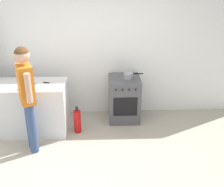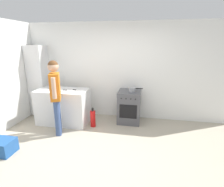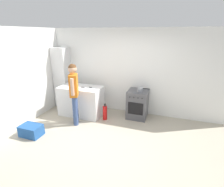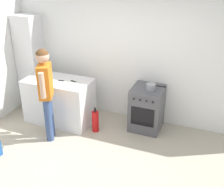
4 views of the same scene
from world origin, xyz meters
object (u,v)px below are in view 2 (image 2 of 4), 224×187
Objects in this scene: knife_paring at (66,90)px; larder_cabinet at (39,81)px; oven_left at (129,106)px; recycling_crate_lower at (0,146)px; knife_bread at (60,92)px; pot at (132,90)px; person at (55,91)px; knife_chef at (77,90)px; fire_extinguisher at (93,118)px.

larder_cabinet is (-1.07, 0.49, 0.09)m from knife_paring.
oven_left is 2.99m from recycling_crate_lower.
larder_cabinet reaches higher than knife_bread.
pot is at bearing -34.46° from oven_left.
person is 1.48m from recycling_crate_lower.
person is at bearing -147.68° from oven_left.
person is (-1.55, -0.98, 0.60)m from oven_left.
knife_chef reaches higher than oven_left.
knife_chef is at bearing -18.56° from larder_cabinet.
pot is (0.07, -0.05, 0.48)m from oven_left.
knife_paring reaches higher than recycling_crate_lower.
fire_extinguisher is 2.01m from recycling_crate_lower.
knife_chef is at bearing 29.96° from knife_bread.
pot reaches higher than recycling_crate_lower.
pot is 0.18× the size of larder_cabinet.
person is 3.28× the size of recycling_crate_lower.
knife_bread reaches higher than oven_left.
oven_left is at bearing 18.74° from knife_bread.
fire_extinguisher is at bearing -151.22° from oven_left.
knife_chef and knife_bread have the same top height.
pot is 1.70× the size of knife_paring.
knife_chef is 1.43m from larder_cabinet.
oven_left is at bearing 39.49° from recycling_crate_lower.
oven_left is 1.63× the size of recycling_crate_lower.
recycling_crate_lower is (-0.75, -0.91, -0.89)m from person.
person is (-1.62, -0.93, 0.12)m from pot.
larder_cabinet reaches higher than oven_left.
larder_cabinet is at bearing 176.89° from pot.
knife_chef is (-1.36, -0.31, -0.00)m from pot.
knife_chef reaches higher than fire_extinguisher.
person is at bearing -74.93° from knife_bread.
knife_chef is 0.42m from knife_bread.
knife_bread is at bearing -161.26° from oven_left.
fire_extinguisher is at bearing -16.39° from knife_chef.
pot reaches higher than oven_left.
knife_chef is 0.82m from fire_extinguisher.
larder_cabinet is at bearing 155.29° from knife_paring.
person is at bearing -112.05° from knife_chef.
pot is 3.10m from recycling_crate_lower.
knife_chef is at bearing -167.30° from pot.
oven_left is at bearing 15.23° from knife_chef.
knife_paring is 1.83m from recycling_crate_lower.
knife_paring is (-1.58, -0.39, 0.48)m from oven_left.
larder_cabinet is at bearing 161.95° from fire_extinguisher.
knife_paring is at bearing 63.87° from knife_bread.
pot is at bearing 11.87° from knife_paring.
knife_bread reaches higher than recycling_crate_lower.
knife_chef is 0.61× the size of fire_extinguisher.
knife_bread is 1.05m from fire_extinguisher.
recycling_crate_lower is (-1.00, -1.54, -0.76)m from knife_chef.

